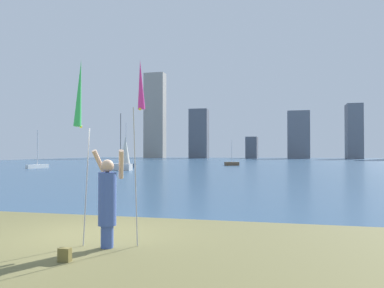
# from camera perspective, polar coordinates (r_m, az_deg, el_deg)

# --- Properties ---
(ground) EXTENTS (120.00, 138.00, 0.12)m
(ground) POSITION_cam_1_polar(r_m,az_deg,el_deg) (59.68, 9.09, -3.08)
(ground) COLOR brown
(person) EXTENTS (0.75, 0.55, 2.04)m
(person) POSITION_cam_1_polar(r_m,az_deg,el_deg) (8.34, -12.28, -7.91)
(person) COLOR #3F59A5
(person) RESTS_ON ground
(kite_flag_left) EXTENTS (0.16, 0.61, 3.93)m
(kite_flag_left) POSITION_cam_1_polar(r_m,az_deg,el_deg) (8.48, -16.15, 6.74)
(kite_flag_left) COLOR #B2B2B7
(kite_flag_left) RESTS_ON ground
(kite_flag_right) EXTENTS (0.16, 0.55, 3.97)m
(kite_flag_right) POSITION_cam_1_polar(r_m,az_deg,el_deg) (8.55, -7.56, 7.85)
(kite_flag_right) COLOR #B2B2B7
(kite_flag_right) RESTS_ON ground
(bag) EXTENTS (0.22, 0.13, 0.25)m
(bag) POSITION_cam_1_polar(r_m,az_deg,el_deg) (7.67, -18.15, -15.17)
(bag) COLOR olive
(bag) RESTS_ON ground
(sailboat_0) EXTENTS (2.22, 1.56, 3.57)m
(sailboat_0) POSITION_cam_1_polar(r_m,az_deg,el_deg) (56.20, 5.85, -2.87)
(sailboat_0) COLOR brown
(sailboat_0) RESTS_ON ground
(sailboat_2) EXTENTS (2.46, 2.29, 5.59)m
(sailboat_2) POSITION_cam_1_polar(r_m,az_deg,el_deg) (49.77, -9.73, -1.24)
(sailboat_2) COLOR #333D51
(sailboat_2) RESTS_ON ground
(sailboat_3) EXTENTS (1.33, 2.93, 4.55)m
(sailboat_3) POSITION_cam_1_polar(r_m,az_deg,el_deg) (49.89, -21.72, -2.96)
(sailboat_3) COLOR white
(sailboat_3) RESTS_ON ground
(sailboat_7) EXTENTS (2.54, 1.05, 6.06)m
(sailboat_7) POSITION_cam_1_polar(r_m,az_deg,el_deg) (42.04, -10.44, -3.26)
(sailboat_7) COLOR silver
(sailboat_7) RESTS_ON ground
(skyline_tower_0) EXTENTS (6.44, 3.80, 27.06)m
(skyline_tower_0) POSITION_cam_1_polar(r_m,az_deg,el_deg) (125.18, -5.45, 4.17)
(skyline_tower_0) COLOR gray
(skyline_tower_0) RESTS_ON ground
(skyline_tower_1) EXTENTS (5.59, 3.79, 14.88)m
(skyline_tower_1) POSITION_cam_1_polar(r_m,az_deg,el_deg) (117.78, 1.02, 1.53)
(skyline_tower_1) COLOR #565B66
(skyline_tower_1) RESTS_ON ground
(skyline_tower_2) EXTENTS (3.26, 6.53, 6.31)m
(skyline_tower_2) POSITION_cam_1_polar(r_m,az_deg,el_deg) (115.99, 8.77, -0.54)
(skyline_tower_2) COLOR #565B66
(skyline_tower_2) RESTS_ON ground
(skyline_tower_3) EXTENTS (6.27, 5.95, 13.79)m
(skyline_tower_3) POSITION_cam_1_polar(r_m,az_deg,el_deg) (117.80, 15.32, 1.30)
(skyline_tower_3) COLOR slate
(skyline_tower_3) RESTS_ON ground
(skyline_tower_4) EXTENTS (4.11, 6.13, 15.30)m
(skyline_tower_4) POSITION_cam_1_polar(r_m,az_deg,el_deg) (117.84, 22.65, 1.71)
(skyline_tower_4) COLOR slate
(skyline_tower_4) RESTS_ON ground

